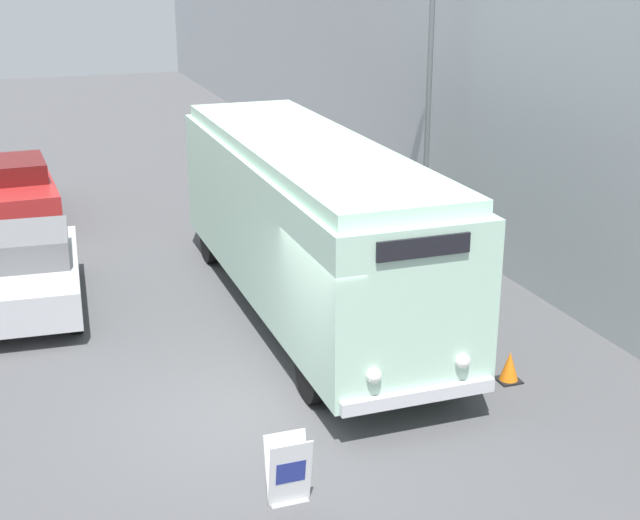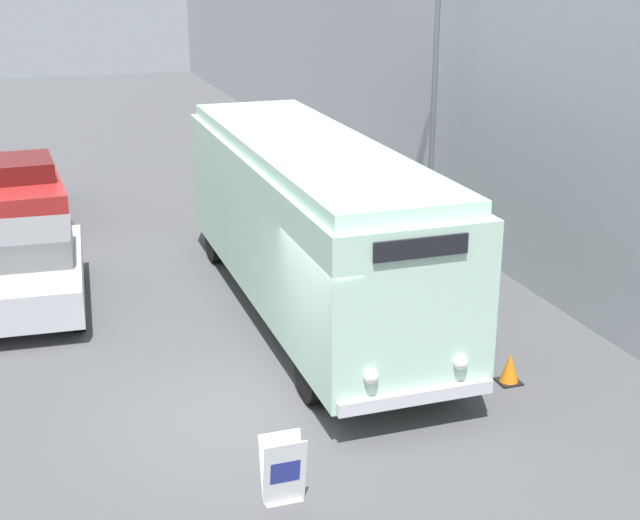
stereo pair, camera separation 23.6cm
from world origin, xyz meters
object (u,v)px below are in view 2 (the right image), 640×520
parked_car_mid (22,187)px  sign_board (283,471)px  vintage_bus (309,218)px  parked_car_near (30,270)px  traffic_cone (509,368)px  streetlamp (437,35)px

parked_car_mid → sign_board: bearing=-81.0°
vintage_bus → parked_car_mid: 9.87m
parked_car_near → parked_car_mid: size_ratio=0.94×
sign_board → traffic_cone: sign_board is taller
vintage_bus → streetlamp: bearing=36.4°
sign_board → streetlamp: 11.42m
sign_board → parked_car_mid: parked_car_mid is taller
parked_car_near → parked_car_mid: parked_car_near is taller
parked_car_near → traffic_cone: size_ratio=8.34×
parked_car_mid → parked_car_near: bearing=-91.9°
sign_board → parked_car_mid: 14.55m
vintage_bus → traffic_cone: vintage_bus is taller
streetlamp → parked_car_near: 9.74m
vintage_bus → parked_car_near: (-5.01, 1.87, -1.08)m
parked_car_near → traffic_cone: bearing=-35.2°
vintage_bus → traffic_cone: 4.69m
streetlamp → traffic_cone: 8.28m
vintage_bus → streetlamp: (3.80, 2.80, 2.98)m
streetlamp → traffic_cone: streetlamp is taller
sign_board → streetlamp: bearing=55.1°
streetlamp → traffic_cone: (-1.71, -6.68, -4.57)m
sign_board → parked_car_near: 8.21m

